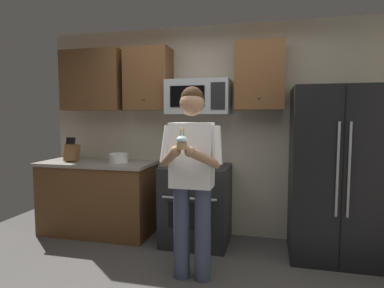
% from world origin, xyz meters
% --- Properties ---
extents(wall_back, '(4.40, 0.10, 2.60)m').
position_xyz_m(wall_back, '(0.00, 1.75, 1.30)').
color(wall_back, '#B7AD99').
rests_on(wall_back, ground).
extents(oven_range, '(0.76, 0.70, 0.93)m').
position_xyz_m(oven_range, '(-0.15, 1.36, 0.46)').
color(oven_range, black).
rests_on(oven_range, ground).
extents(microwave, '(0.74, 0.41, 0.40)m').
position_xyz_m(microwave, '(-0.15, 1.48, 1.72)').
color(microwave, '#9EA0A5').
extents(refrigerator, '(0.90, 0.75, 1.80)m').
position_xyz_m(refrigerator, '(1.35, 1.32, 0.90)').
color(refrigerator, black).
rests_on(refrigerator, ground).
extents(cabinet_row_upper, '(2.78, 0.36, 0.76)m').
position_xyz_m(cabinet_row_upper, '(-0.72, 1.53, 1.95)').
color(cabinet_row_upper, brown).
extents(counter_left, '(1.44, 0.66, 0.92)m').
position_xyz_m(counter_left, '(-1.45, 1.38, 0.46)').
color(counter_left, brown).
rests_on(counter_left, ground).
extents(knife_block, '(0.16, 0.15, 0.32)m').
position_xyz_m(knife_block, '(-1.77, 1.33, 1.04)').
color(knife_block, brown).
rests_on(knife_block, counter_left).
extents(bowl_large_white, '(0.25, 0.25, 0.11)m').
position_xyz_m(bowl_large_white, '(-1.16, 1.39, 0.98)').
color(bowl_large_white, white).
rests_on(bowl_large_white, counter_left).
extents(person, '(0.60, 0.48, 1.76)m').
position_xyz_m(person, '(0.00, 0.51, 1.00)').
color(person, '#383F59').
rests_on(person, ground).
extents(cupcake, '(0.09, 0.09, 0.17)m').
position_xyz_m(cupcake, '(0.00, 0.18, 1.29)').
color(cupcake, '#A87F56').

